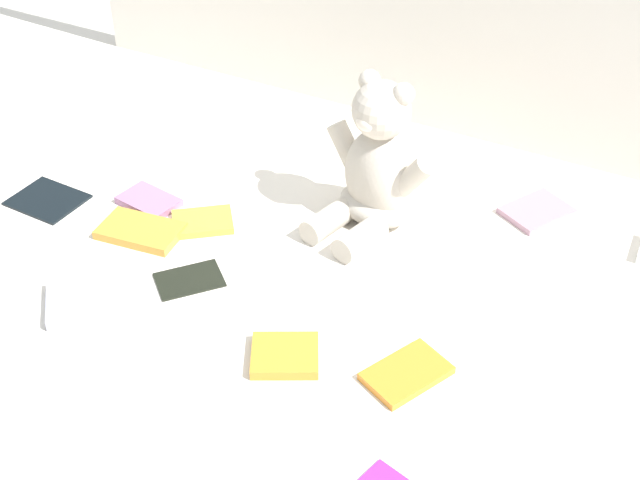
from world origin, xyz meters
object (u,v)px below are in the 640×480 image
at_px(book_case_6, 285,355).
at_px(book_case_8, 407,373).
at_px(book_case_1, 47,199).
at_px(book_case_7, 78,301).
at_px(book_case_3, 141,231).
at_px(book_case_10, 149,201).
at_px(book_case_4, 537,211).
at_px(teddy_bear, 377,171).
at_px(book_case_9, 203,222).
at_px(book_case_5, 189,279).

bearing_deg(book_case_6, book_case_8, 78.90).
xyz_separation_m(book_case_1, book_case_7, (0.23, -0.18, 0.00)).
height_order(book_case_3, book_case_6, same).
distance_m(book_case_6, book_case_10, 0.45).
xyz_separation_m(book_case_7, book_case_8, (0.49, 0.10, -0.00)).
bearing_deg(book_case_7, book_case_6, 57.11).
bearing_deg(book_case_8, book_case_6, -137.97).
bearing_deg(book_case_4, book_case_10, 54.36).
relative_size(book_case_8, book_case_10, 1.13).
bearing_deg(book_case_7, book_case_4, 94.65).
xyz_separation_m(book_case_1, book_case_8, (0.72, -0.09, 0.00)).
xyz_separation_m(book_case_4, book_case_8, (-0.04, -0.45, 0.00)).
bearing_deg(teddy_bear, book_case_7, -112.51).
height_order(book_case_6, book_case_10, book_case_6).
height_order(book_case_1, book_case_6, book_case_6).
bearing_deg(book_case_9, book_case_7, -49.14).
relative_size(book_case_5, book_case_10, 0.99).
relative_size(book_case_3, book_case_9, 1.35).
distance_m(book_case_1, book_case_8, 0.73).
distance_m(book_case_7, book_case_8, 0.50).
bearing_deg(book_case_3, book_case_6, 61.79).
relative_size(book_case_7, book_case_10, 0.96).
bearing_deg(book_case_6, book_case_7, -110.07).
distance_m(book_case_6, book_case_9, 0.35).
relative_size(book_case_6, book_case_9, 0.93).
distance_m(book_case_3, book_case_8, 0.52).
distance_m(book_case_5, book_case_6, 0.23).
height_order(teddy_bear, book_case_7, teddy_bear).
distance_m(book_case_4, book_case_6, 0.55).
bearing_deg(book_case_7, book_case_3, 146.88).
bearing_deg(book_case_9, book_case_6, 15.20).
relative_size(book_case_1, book_case_8, 1.05).
height_order(book_case_4, book_case_7, book_case_7).
height_order(teddy_bear, book_case_5, teddy_bear).
height_order(book_case_3, book_case_9, book_case_3).
xyz_separation_m(book_case_3, book_case_9, (0.08, 0.07, -0.00)).
height_order(teddy_bear, book_case_8, teddy_bear).
bearing_deg(book_case_9, book_case_3, -84.75).
bearing_deg(book_case_1, book_case_10, 116.78).
xyz_separation_m(book_case_4, book_case_5, (-0.42, -0.43, -0.00)).
relative_size(book_case_7, book_case_9, 0.97).
relative_size(book_case_3, book_case_5, 1.33).
bearing_deg(book_case_6, teddy_bear, 156.74).
xyz_separation_m(book_case_4, book_case_9, (-0.49, -0.30, 0.00)).
xyz_separation_m(book_case_6, book_case_8, (0.16, 0.05, -0.00)).
distance_m(book_case_3, book_case_6, 0.38).
xyz_separation_m(teddy_bear, book_case_5, (-0.18, -0.28, -0.09)).
distance_m(book_case_5, book_case_7, 0.17).
distance_m(teddy_bear, book_case_7, 0.51).
distance_m(teddy_bear, book_case_3, 0.40).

